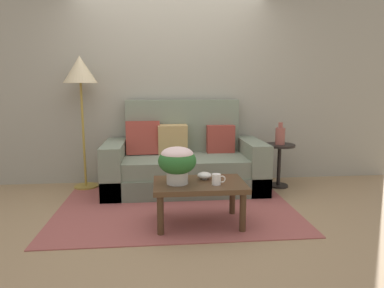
{
  "coord_description": "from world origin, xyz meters",
  "views": [
    {
      "loc": [
        -0.17,
        -3.55,
        1.32
      ],
      "look_at": [
        0.18,
        0.13,
        0.7
      ],
      "focal_mm": 32.07,
      "sensor_mm": 36.0,
      "label": 1
    }
  ],
  "objects_px": {
    "couch": "(184,163)",
    "side_table": "(279,157)",
    "coffee_mug": "(217,179)",
    "table_vase": "(280,135)",
    "floor_lamp": "(80,76)",
    "potted_plant": "(177,161)",
    "snack_bowl": "(204,175)",
    "coffee_table": "(199,189)"
  },
  "relations": [
    {
      "from": "couch",
      "to": "side_table",
      "type": "bearing_deg",
      "value": -0.59
    },
    {
      "from": "coffee_mug",
      "to": "table_vase",
      "type": "distance_m",
      "value": 1.63
    },
    {
      "from": "side_table",
      "to": "floor_lamp",
      "type": "height_order",
      "value": "floor_lamp"
    },
    {
      "from": "floor_lamp",
      "to": "potted_plant",
      "type": "distance_m",
      "value": 1.95
    },
    {
      "from": "snack_bowl",
      "to": "side_table",
      "type": "bearing_deg",
      "value": 42.93
    },
    {
      "from": "side_table",
      "to": "floor_lamp",
      "type": "xyz_separation_m",
      "value": [
        -2.54,
        0.18,
        1.05
      ]
    },
    {
      "from": "floor_lamp",
      "to": "coffee_mug",
      "type": "distance_m",
      "value": 2.29
    },
    {
      "from": "couch",
      "to": "table_vase",
      "type": "height_order",
      "value": "couch"
    },
    {
      "from": "side_table",
      "to": "table_vase",
      "type": "relative_size",
      "value": 1.98
    },
    {
      "from": "coffee_table",
      "to": "snack_bowl",
      "type": "height_order",
      "value": "snack_bowl"
    },
    {
      "from": "floor_lamp",
      "to": "couch",
      "type": "bearing_deg",
      "value": -7.6
    },
    {
      "from": "side_table",
      "to": "coffee_table",
      "type": "bearing_deg",
      "value": -135.96
    },
    {
      "from": "coffee_table",
      "to": "floor_lamp",
      "type": "height_order",
      "value": "floor_lamp"
    },
    {
      "from": "couch",
      "to": "floor_lamp",
      "type": "bearing_deg",
      "value": 172.4
    },
    {
      "from": "coffee_table",
      "to": "floor_lamp",
      "type": "relative_size",
      "value": 0.51
    },
    {
      "from": "side_table",
      "to": "potted_plant",
      "type": "xyz_separation_m",
      "value": [
        -1.41,
        -1.18,
        0.24
      ]
    },
    {
      "from": "coffee_mug",
      "to": "snack_bowl",
      "type": "relative_size",
      "value": 0.91
    },
    {
      "from": "coffee_mug",
      "to": "table_vase",
      "type": "xyz_separation_m",
      "value": [
        1.04,
        1.24,
        0.22
      ]
    },
    {
      "from": "side_table",
      "to": "floor_lamp",
      "type": "relative_size",
      "value": 0.34
    },
    {
      "from": "coffee_table",
      "to": "potted_plant",
      "type": "height_order",
      "value": "potted_plant"
    },
    {
      "from": "table_vase",
      "to": "floor_lamp",
      "type": "bearing_deg",
      "value": 175.58
    },
    {
      "from": "coffee_mug",
      "to": "snack_bowl",
      "type": "distance_m",
      "value": 0.22
    },
    {
      "from": "coffee_mug",
      "to": "floor_lamp",
      "type": "bearing_deg",
      "value": 136.21
    },
    {
      "from": "coffee_mug",
      "to": "snack_bowl",
      "type": "height_order",
      "value": "coffee_mug"
    },
    {
      "from": "coffee_table",
      "to": "side_table",
      "type": "distance_m",
      "value": 1.67
    },
    {
      "from": "couch",
      "to": "table_vase",
      "type": "distance_m",
      "value": 1.31
    },
    {
      "from": "couch",
      "to": "floor_lamp",
      "type": "relative_size",
      "value": 1.18
    },
    {
      "from": "couch",
      "to": "potted_plant",
      "type": "distance_m",
      "value": 1.24
    },
    {
      "from": "potted_plant",
      "to": "snack_bowl",
      "type": "height_order",
      "value": "potted_plant"
    },
    {
      "from": "side_table",
      "to": "floor_lamp",
      "type": "distance_m",
      "value": 2.76
    },
    {
      "from": "potted_plant",
      "to": "floor_lamp",
      "type": "bearing_deg",
      "value": 129.71
    },
    {
      "from": "potted_plant",
      "to": "coffee_mug",
      "type": "bearing_deg",
      "value": -10.64
    },
    {
      "from": "coffee_table",
      "to": "coffee_mug",
      "type": "height_order",
      "value": "coffee_mug"
    },
    {
      "from": "potted_plant",
      "to": "coffee_mug",
      "type": "xyz_separation_m",
      "value": [
        0.36,
        -0.07,
        -0.17
      ]
    },
    {
      "from": "coffee_mug",
      "to": "table_vase",
      "type": "bearing_deg",
      "value": 49.98
    },
    {
      "from": "coffee_mug",
      "to": "coffee_table",
      "type": "bearing_deg",
      "value": 148.36
    },
    {
      "from": "couch",
      "to": "coffee_mug",
      "type": "height_order",
      "value": "couch"
    },
    {
      "from": "coffee_table",
      "to": "floor_lamp",
      "type": "bearing_deg",
      "value": 135.08
    },
    {
      "from": "floor_lamp",
      "to": "coffee_mug",
      "type": "height_order",
      "value": "floor_lamp"
    },
    {
      "from": "side_table",
      "to": "couch",
      "type": "bearing_deg",
      "value": 179.41
    },
    {
      "from": "floor_lamp",
      "to": "table_vase",
      "type": "relative_size",
      "value": 5.87
    },
    {
      "from": "snack_bowl",
      "to": "table_vase",
      "type": "bearing_deg",
      "value": 42.73
    }
  ]
}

